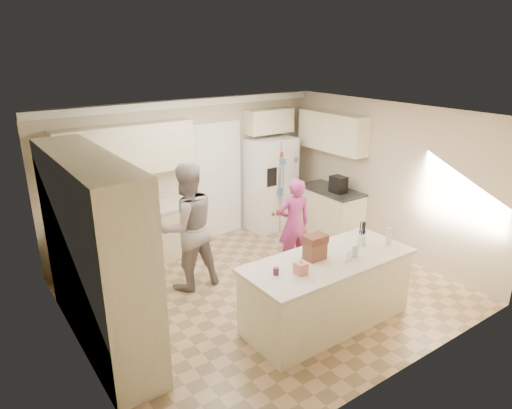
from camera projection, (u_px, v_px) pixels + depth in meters
floor at (264, 292)px, 6.80m from camera, size 5.20×4.60×0.02m
ceiling at (265, 115)px, 5.92m from camera, size 5.20×4.60×0.02m
wall_back at (188, 173)px, 8.14m from camera, size 5.20×0.02×2.60m
wall_front at (400, 274)px, 4.58m from camera, size 5.20×0.02×2.60m
wall_left at (71, 257)px, 4.94m from camera, size 0.02×4.60×2.60m
wall_right at (388, 179)px, 7.78m from camera, size 0.02×4.60×2.60m
crown_back at (186, 103)px, 7.69m from camera, size 5.20×0.08×0.12m
pantry_bank at (95, 254)px, 5.30m from camera, size 0.60×2.60×2.35m
back_base_cab at (137, 238)px, 7.56m from camera, size 2.20×0.60×0.88m
back_countertop at (135, 212)px, 7.40m from camera, size 2.24×0.63×0.04m
back_upper_cab at (126, 150)px, 7.17m from camera, size 2.20×0.35×0.80m
doorway_opening at (216, 182)px, 8.50m from camera, size 0.90×0.06×2.10m
doorway_casing at (217, 182)px, 8.47m from camera, size 1.02×0.03×2.22m
wall_frame_upper at (190, 160)px, 8.04m from camera, size 0.15×0.02×0.20m
wall_frame_lower at (190, 174)px, 8.13m from camera, size 0.15×0.02×0.20m
refrigerator at (269, 183)px, 8.92m from camera, size 0.94×0.75×1.80m
fridge_seam at (280, 188)px, 8.64m from camera, size 0.02×0.02×1.78m
fridge_dispenser at (272, 177)px, 8.43m from camera, size 0.22×0.03×0.35m
fridge_handle_l at (279, 181)px, 8.56m from camera, size 0.02×0.02×0.85m
fridge_handle_r at (283, 180)px, 8.61m from camera, size 0.02×0.02×0.85m
over_fridge_cab at (269, 121)px, 8.63m from camera, size 0.95×0.35×0.45m
right_base_cab at (331, 213)px, 8.67m from camera, size 0.60×1.20×0.88m
right_countertop at (332, 190)px, 8.51m from camera, size 0.63×1.24×0.04m
right_upper_cab at (332, 132)px, 8.39m from camera, size 0.35×1.50×0.70m
coffee_maker at (338, 184)px, 8.28m from camera, size 0.22×0.28×0.30m
island_base at (327, 292)px, 5.91m from camera, size 2.20×0.90×0.88m
island_top at (329, 260)px, 5.75m from camera, size 2.28×0.96×0.05m
utensil_crock at (362, 240)px, 6.11m from camera, size 0.13×0.13×0.15m
tissue_box at (301, 268)px, 5.35m from camera, size 0.13×0.13×0.14m
tissue_plume at (301, 260)px, 5.31m from camera, size 0.08×0.08×0.08m
dollhouse_body at (315, 251)px, 5.71m from camera, size 0.26×0.18×0.22m
dollhouse_roof at (315, 239)px, 5.65m from camera, size 0.28×0.20×0.10m
jam_jar at (276, 271)px, 5.33m from camera, size 0.07×0.07×0.09m
greeting_card_a at (349, 255)px, 5.65m from camera, size 0.12×0.06×0.16m
greeting_card_b at (355, 251)px, 5.77m from camera, size 0.12×0.05×0.16m
water_bottle at (389, 236)px, 6.11m from camera, size 0.07×0.07×0.24m
shaker_salt at (361, 235)px, 6.35m from camera, size 0.05×0.05×0.09m
shaker_pepper at (364, 234)px, 6.38m from camera, size 0.05×0.05×0.09m
teen_boy at (187, 227)px, 6.64m from camera, size 0.95×0.74×1.92m
teen_girl at (294, 224)px, 7.31m from camera, size 0.62×0.48×1.51m
fridge_magnets at (281, 188)px, 8.64m from camera, size 0.76×0.02×1.44m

